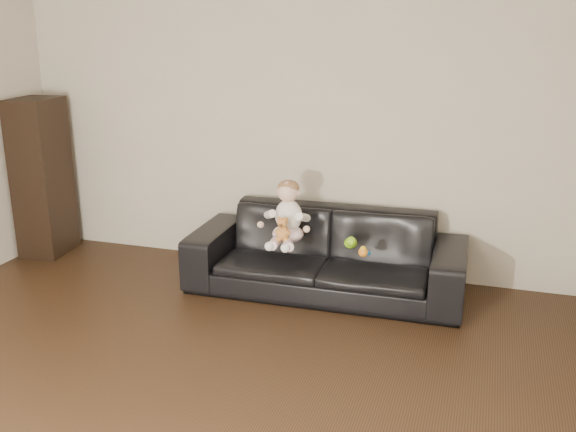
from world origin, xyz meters
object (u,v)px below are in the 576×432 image
(toy_green, at_px, (351,243))
(toy_blue_disc, at_px, (365,253))
(toy_rattle, at_px, (363,252))
(teddy_bear, at_px, (283,229))
(sofa, at_px, (326,253))
(cabinet, at_px, (42,177))
(baby, at_px, (287,216))

(toy_green, height_order, toy_blue_disc, toy_green)
(toy_rattle, height_order, toy_blue_disc, toy_rattle)
(teddy_bear, bearing_deg, sofa, 24.55)
(sofa, bearing_deg, toy_blue_disc, -29.70)
(cabinet, xyz_separation_m, baby, (2.50, -0.22, -0.08))
(toy_green, xyz_separation_m, toy_rattle, (0.13, -0.17, -0.01))
(teddy_bear, xyz_separation_m, toy_blue_disc, (0.65, 0.08, -0.15))
(teddy_bear, xyz_separation_m, toy_rattle, (0.64, 0.01, -0.12))
(baby, relative_size, toy_rattle, 6.94)
(cabinet, distance_m, toy_rattle, 3.19)
(teddy_bear, bearing_deg, baby, 73.68)
(cabinet, relative_size, toy_blue_disc, 16.60)
(sofa, xyz_separation_m, baby, (-0.29, -0.12, 0.33))
(baby, distance_m, toy_green, 0.55)
(toy_blue_disc, bearing_deg, toy_green, 144.43)
(teddy_bear, relative_size, toy_rattle, 2.59)
(toy_green, distance_m, toy_blue_disc, 0.17)
(sofa, relative_size, toy_rattle, 30.25)
(cabinet, bearing_deg, toy_blue_disc, -11.98)
(sofa, distance_m, cabinet, 2.83)
(sofa, height_order, baby, baby)
(sofa, xyz_separation_m, cabinet, (-2.79, 0.10, 0.41))
(toy_green, bearing_deg, teddy_bear, -160.73)
(sofa, height_order, toy_blue_disc, sofa)
(baby, bearing_deg, toy_green, -10.78)
(toy_blue_disc, bearing_deg, toy_rattle, -93.53)
(baby, distance_m, teddy_bear, 0.17)
(teddy_bear, xyz_separation_m, toy_green, (0.51, 0.18, -0.12))
(toy_rattle, xyz_separation_m, toy_blue_disc, (0.00, 0.07, -0.03))
(teddy_bear, distance_m, toy_green, 0.55)
(baby, bearing_deg, toy_blue_disc, -19.83)
(cabinet, relative_size, teddy_bear, 7.71)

